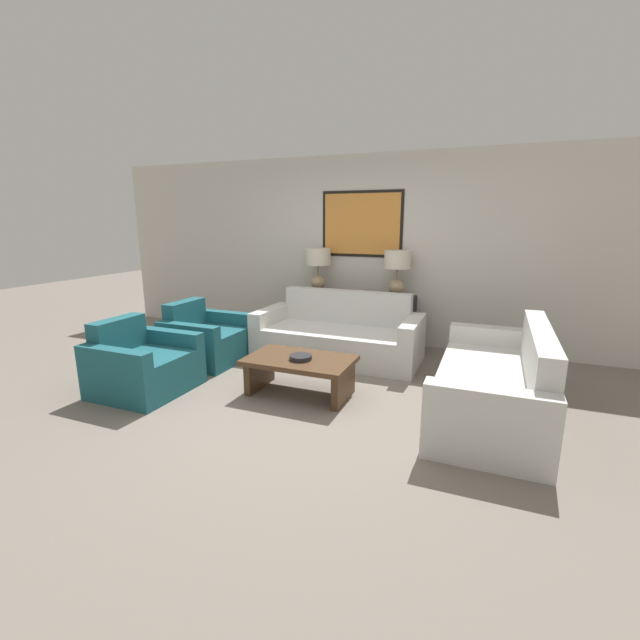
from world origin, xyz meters
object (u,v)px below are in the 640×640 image
Objects in this scene: table_lamp_right at (397,266)px; couch_by_back_wall at (339,337)px; decorative_bowl at (301,357)px; console_table at (355,319)px; coffee_table at (300,368)px; table_lamp_left at (318,263)px; couch_by_side at (496,385)px; armchair_near_back_wall at (206,340)px; armchair_near_camera at (143,366)px.

table_lamp_right is 0.30× the size of couch_by_back_wall.
couch_by_back_wall reaches higher than decorative_bowl.
table_lamp_right is (0.58, 0.00, 0.78)m from console_table.
coffee_table is 0.14m from decorative_bowl.
coffee_table is (0.62, -1.99, -0.86)m from table_lamp_left.
table_lamp_right reaches higher than couch_by_side.
table_lamp_right reaches higher than armchair_near_back_wall.
armchair_near_camera reaches higher than decorative_bowl.
armchair_near_camera is (-1.52, -1.81, -0.01)m from couch_by_back_wall.
couch_by_back_wall is 2.31× the size of armchair_near_camera.
decorative_bowl is at bearing -104.03° from table_lamp_right.
table_lamp_left is at bearing 69.52° from armchair_near_camera.
couch_by_back_wall is 2.16m from couch_by_side.
table_lamp_left reaches higher than armchair_near_camera.
armchair_near_back_wall is 1.07m from armchair_near_camera.
armchair_near_back_wall reaches higher than coffee_table.
table_lamp_left is 1.16m from table_lamp_right.
table_lamp_right reaches higher than console_table.
armchair_near_back_wall is (-1.56, 0.53, -0.01)m from coffee_table.
couch_by_back_wall is 1.33m from decorative_bowl.
console_table is 0.97m from table_lamp_right.
armchair_near_camera is (-1.56, -0.53, -0.01)m from coffee_table.
console_table is 0.97m from table_lamp_left.
decorative_bowl reaches higher than coffee_table.
armchair_near_back_wall is at bearing 160.08° from decorative_bowl.
table_lamp_left reaches higher than coffee_table.
armchair_near_back_wall is at bearing 161.13° from coffee_table.
table_lamp_right reaches higher than coffee_table.
table_lamp_right is 1.26m from couch_by_back_wall.
table_lamp_right is 0.69× the size of armchair_near_camera.
couch_by_back_wall is at bearing 26.17° from armchair_near_back_wall.
table_lamp_right is 2.70m from armchair_near_back_wall.
decorative_bowl is at bearing -86.95° from couch_by_back_wall.
coffee_table is at bearing 18.87° from armchair_near_camera.
couch_by_back_wall is at bearing 91.79° from coffee_table.
table_lamp_right is at bearing 0.00° from console_table.
table_lamp_left is at bearing 107.70° from decorative_bowl.
console_table is 1.99m from coffee_table.
armchair_near_camera is at bearing -162.88° from decorative_bowl.
decorative_bowl is (0.07, -2.03, 0.05)m from console_table.
armchair_near_camera reaches higher than console_table.
coffee_table is (0.04, -1.28, 0.00)m from couch_by_back_wall.
couch_by_side is 9.29× the size of decorative_bowl.
table_lamp_right is at bearing 127.40° from couch_by_side.
couch_by_back_wall is (0.58, -0.71, -0.87)m from table_lamp_left.
table_lamp_right reaches higher than couch_by_back_wall.
table_lamp_right is 2.22m from decorative_bowl.
console_table is at bearing -0.00° from table_lamp_left.
table_lamp_left is 0.69× the size of armchair_near_back_wall.
armchair_near_camera is (-1.52, -2.52, -0.10)m from console_table.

